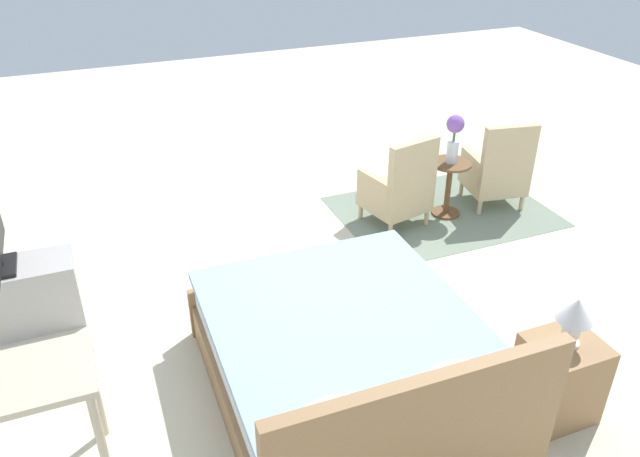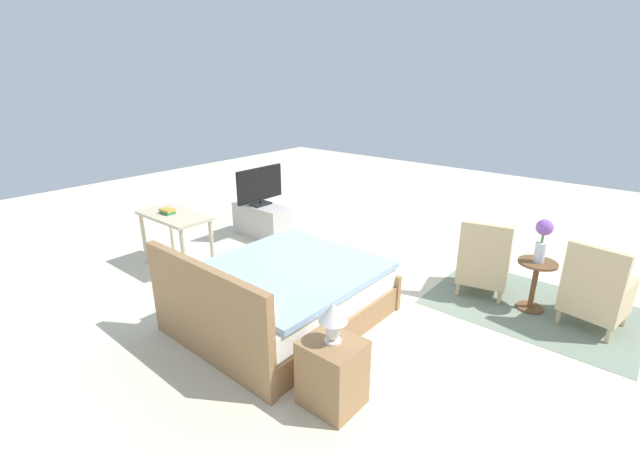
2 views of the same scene
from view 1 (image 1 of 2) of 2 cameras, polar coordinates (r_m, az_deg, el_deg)
ground_plane at (r=4.98m, az=0.08°, el=-7.65°), size 16.00×16.00×0.00m
floor_rug at (r=6.50m, az=11.15°, el=1.55°), size 2.10×1.50×0.01m
bed at (r=4.08m, az=2.66°, el=-12.17°), size 1.70×1.98×0.96m
armchair_by_window_left at (r=6.60m, az=15.91°, el=5.05°), size 0.62×0.62×0.92m
armchair_by_window_right at (r=6.02m, az=7.25°, el=3.55°), size 0.64×0.64×0.92m
side_table at (r=6.31m, az=11.70°, el=4.18°), size 0.40×0.40×0.57m
flower_vase at (r=6.11m, az=12.18°, el=8.45°), size 0.17×0.17×0.48m
nightstand at (r=4.27m, az=21.00°, el=-12.67°), size 0.44×0.41×0.56m
table_lamp at (r=3.97m, az=22.30°, el=-7.34°), size 0.22×0.22×0.33m
tv_stand at (r=5.22m, az=-26.40°, el=-5.70°), size 0.96×0.40×0.53m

